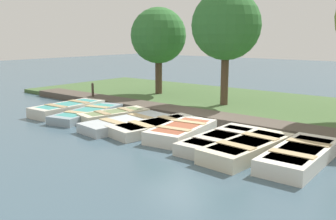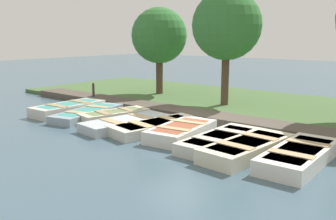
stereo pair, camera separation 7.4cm
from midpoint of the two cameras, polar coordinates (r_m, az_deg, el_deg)
name	(u,v)px [view 1 (the left image)]	position (r m, az deg, el deg)	size (l,w,h in m)	color
ground_plane	(182,127)	(13.20, 2.02, -2.66)	(80.00, 80.00, 0.00)	#425B6B
shore_bank	(248,105)	(17.35, 11.99, 0.79)	(8.00, 24.00, 0.19)	#476638
dock_walkway	(204,117)	(14.28, 5.41, -1.01)	(1.24, 20.25, 0.30)	#51473D
rowboat_0	(68,108)	(16.05, -15.13, 0.25)	(3.17, 1.34, 0.43)	beige
rowboat_1	(88,113)	(15.11, -12.28, -0.50)	(3.57, 1.84, 0.33)	#8C9EA8
rowboat_2	(114,115)	(14.42, -8.33, -0.82)	(2.82, 1.51, 0.38)	beige
rowboat_3	(127,123)	(13.21, -6.48, -1.96)	(3.40, 1.64, 0.34)	#B2BCC1
rowboat_4	(157,126)	(12.63, -1.93, -2.48)	(3.47, 1.88, 0.36)	beige
rowboat_5	(182,131)	(11.83, 1.92, -3.24)	(2.80, 1.58, 0.42)	silver
rowboat_6	(220,140)	(11.04, 7.75, -4.57)	(3.15, 1.07, 0.37)	beige
rowboat_7	(248,148)	(10.35, 11.93, -5.63)	(3.24, 1.41, 0.42)	beige
rowboat_8	(300,155)	(10.07, 19.31, -6.52)	(3.20, 1.24, 0.42)	silver
mooring_post_near	(93,93)	(18.32, -11.50, 2.60)	(0.11, 0.11, 0.97)	#47382D
park_tree_far_left	(158,36)	(19.50, -1.57, 11.22)	(2.84, 2.84, 4.61)	#4C3828
park_tree_left	(226,26)	(16.44, 8.72, 12.58)	(2.97, 2.97, 5.10)	#4C3828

